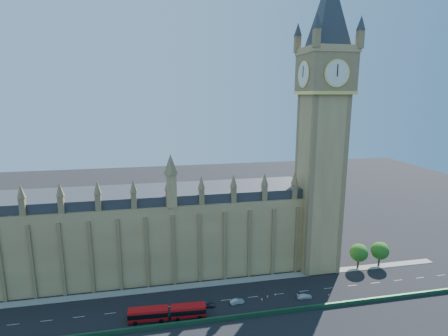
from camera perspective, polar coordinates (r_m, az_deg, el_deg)
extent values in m
plane|color=black|center=(106.81, -1.91, -20.96)|extent=(400.00, 400.00, 0.00)
cube|color=#9A7E4A|center=(120.05, -15.83, -10.83)|extent=(120.00, 20.00, 25.00)
cube|color=#2D3035|center=(115.49, -16.21, -4.40)|extent=(120.00, 18.00, 3.00)
cube|color=#9A7E4A|center=(118.77, 15.24, -2.65)|extent=(12.00, 12.00, 58.00)
cube|color=olive|center=(115.38, 16.21, 14.44)|extent=(14.00, 14.00, 12.00)
cylinder|color=silver|center=(109.07, 17.98, 14.51)|extent=(7.20, 0.30, 7.20)
cube|color=#9A7E4A|center=(115.96, 16.42, 17.89)|extent=(14.50, 14.50, 2.00)
cube|color=#1E4C2D|center=(99.12, -0.99, -23.45)|extent=(160.00, 0.60, 1.20)
cube|color=gray|center=(114.78, -2.73, -18.40)|extent=(160.00, 3.00, 0.16)
cylinder|color=#382619|center=(131.33, 21.03, -14.17)|extent=(0.70, 0.70, 4.00)
sphere|color=#195516|center=(129.88, 21.15, -12.78)|extent=(6.00, 6.00, 6.00)
sphere|color=#195516|center=(130.28, 21.40, -12.43)|extent=(4.38, 4.38, 4.38)
cylinder|color=#382619|center=(135.55, 23.98, -13.58)|extent=(0.70, 0.70, 4.00)
sphere|color=#195516|center=(134.15, 24.11, -12.23)|extent=(6.00, 6.00, 6.00)
sphere|color=#195516|center=(134.58, 24.34, -11.89)|extent=(4.38, 4.38, 4.38)
cube|color=red|center=(100.62, -12.24, -22.37)|extent=(10.42, 3.41, 3.43)
cube|color=red|center=(100.34, -5.84, -22.25)|extent=(9.28, 3.35, 3.43)
cube|color=black|center=(100.39, -12.26, -22.18)|extent=(10.48, 3.46, 1.30)
cube|color=black|center=(100.11, -5.84, -22.06)|extent=(9.33, 3.40, 1.30)
cylinder|color=black|center=(100.45, -9.22, -22.43)|extent=(1.03, 2.79, 2.74)
cylinder|color=black|center=(100.41, -14.31, -23.35)|extent=(1.16, 0.40, 1.14)
cylinder|color=black|center=(102.75, -14.14, -22.44)|extent=(1.16, 0.40, 1.14)
cylinder|color=black|center=(99.89, -10.22, -23.36)|extent=(1.16, 0.40, 1.14)
cylinder|color=black|center=(102.24, -10.17, -22.44)|extent=(1.16, 0.40, 1.14)
cylinder|color=black|center=(99.78, -7.61, -23.31)|extent=(1.16, 0.40, 1.14)
cylinder|color=black|center=(102.13, -7.63, -22.39)|extent=(1.16, 0.40, 1.14)
cylinder|color=black|center=(99.92, -3.96, -23.17)|extent=(1.16, 0.40, 1.14)
cylinder|color=black|center=(102.27, -4.09, -22.26)|extent=(1.16, 0.40, 1.14)
imported|color=#3B3E42|center=(104.33, -2.87, -21.34)|extent=(4.71, 2.11, 1.57)
imported|color=#AAACB2|center=(105.70, 2.17, -20.93)|extent=(4.20, 1.93, 1.33)
imported|color=silver|center=(110.32, 13.00, -19.74)|extent=(4.48, 2.02, 1.27)
cube|color=black|center=(109.13, 7.11, -20.26)|extent=(0.45, 0.45, 0.04)
cone|color=#E8410C|center=(108.94, 7.11, -20.10)|extent=(0.50, 0.50, 0.78)
cylinder|color=white|center=(108.88, 7.11, -20.05)|extent=(0.38, 0.38, 0.13)
cube|color=black|center=(107.67, 6.19, -20.73)|extent=(0.56, 0.56, 0.04)
cone|color=#DA450B|center=(107.48, 6.20, -20.56)|extent=(0.61, 0.61, 0.76)
cylinder|color=white|center=(107.42, 6.20, -20.51)|extent=(0.37, 0.37, 0.13)
cube|color=black|center=(110.48, 8.40, -19.87)|extent=(0.37, 0.37, 0.04)
cone|color=#FF510D|center=(110.33, 8.40, -19.74)|extent=(0.41, 0.41, 0.63)
cylinder|color=white|center=(110.28, 8.40, -19.70)|extent=(0.30, 0.30, 0.11)
cube|color=black|center=(113.40, 16.72, -19.37)|extent=(0.41, 0.41, 0.04)
cone|color=#FB3B0D|center=(113.25, 16.73, -19.24)|extent=(0.45, 0.45, 0.63)
cylinder|color=white|center=(113.20, 16.73, -19.21)|extent=(0.31, 0.31, 0.11)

